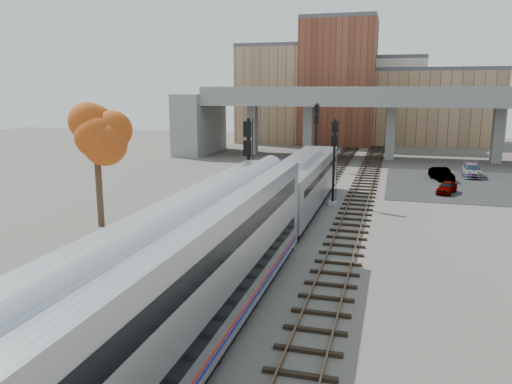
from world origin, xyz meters
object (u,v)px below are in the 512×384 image
at_px(car_c, 472,171).
at_px(car_a, 447,187).
at_px(signal_mast_mid, 334,164).
at_px(coach, 183,284).
at_px(car_b, 442,174).
at_px(tree, 96,134).
at_px(locomotive, 303,181).
at_px(signal_mast_near, 248,178).
at_px(signal_mast_far, 316,136).

bearing_deg(car_c, car_a, -108.04).
bearing_deg(signal_mast_mid, coach, -94.57).
height_order(car_a, car_b, car_b).
relative_size(coach, tree, 2.93).
relative_size(locomotive, signal_mast_mid, 2.77).
bearing_deg(signal_mast_near, coach, -81.95).
bearing_deg(signal_mast_mid, locomotive, -129.94).
distance_m(signal_mast_near, tree, 10.69).
bearing_deg(car_a, signal_mast_near, -109.57).
distance_m(signal_mast_mid, car_c, 21.41).
relative_size(tree, car_a, 2.63).
distance_m(coach, signal_mast_mid, 25.08).
distance_m(signal_mast_far, car_b, 14.26).
height_order(locomotive, car_a, locomotive).
bearing_deg(coach, signal_mast_far, 92.84).
relative_size(signal_mast_near, car_c, 1.62).
xyz_separation_m(coach, car_a, (11.29, 32.14, -2.20)).
relative_size(signal_mast_far, car_b, 1.94).
bearing_deg(signal_mast_mid, car_c, 53.41).
bearing_deg(signal_mast_mid, tree, -143.90).
bearing_deg(car_a, tree, -125.13).
xyz_separation_m(signal_mast_far, car_c, (16.76, -0.22, -3.18)).
bearing_deg(coach, car_b, 73.69).
relative_size(signal_mast_mid, signal_mast_far, 0.90).
bearing_deg(tree, signal_mast_far, 69.55).
bearing_deg(tree, car_c, 45.50).
distance_m(car_b, car_c, 4.59).
height_order(locomotive, signal_mast_mid, signal_mast_mid).
relative_size(signal_mast_mid, car_a, 2.12).
xyz_separation_m(signal_mast_near, car_c, (16.76, 27.20, -3.07)).
relative_size(tree, car_c, 1.85).
relative_size(locomotive, car_c, 4.14).
bearing_deg(signal_mast_mid, signal_mast_near, -112.01).
xyz_separation_m(coach, signal_mast_mid, (2.00, 24.99, 0.59)).
xyz_separation_m(tree, car_b, (23.84, 24.42, -5.63)).
bearing_deg(coach, tree, 130.83).
relative_size(coach, signal_mast_near, 3.35).
distance_m(signal_mast_far, car_c, 17.07).
bearing_deg(signal_mast_far, tree, -110.45).
bearing_deg(locomotive, coach, -90.00).
relative_size(locomotive, car_b, 4.85).
distance_m(signal_mast_far, car_a, 17.11).
bearing_deg(locomotive, car_b, 55.03).
bearing_deg(car_c, tree, -133.76).
xyz_separation_m(car_a, car_b, (0.07, 6.72, 0.09)).
bearing_deg(signal_mast_near, car_b, 60.71).
relative_size(car_a, car_c, 0.70).
bearing_deg(signal_mast_near, locomotive, 74.85).
bearing_deg(signal_mast_far, locomotive, -83.90).
distance_m(tree, car_b, 34.59).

